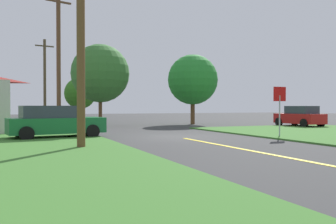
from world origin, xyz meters
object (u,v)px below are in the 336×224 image
object	(u,v)px
pine_tree_center	(193,80)
oak_tree_right	(100,74)
utility_pole_near	(81,23)
stop_sign	(280,102)
oak_tree_left	(80,93)
car_on_crossroad	(300,116)
utility_pole_mid	(59,58)
parked_car_near_building	(54,122)
utility_pole_far	(45,80)

from	to	relation	value
pine_tree_center	oak_tree_right	distance (m)	8.20
utility_pole_near	stop_sign	bearing A→B (deg)	6.39
stop_sign	utility_pole_near	xyz separation A→B (m)	(-10.24, -1.15, 2.87)
oak_tree_left	oak_tree_right	size ratio (longest dim) A/B	0.70
car_on_crossroad	utility_pole_mid	distance (m)	18.56
stop_sign	utility_pole_near	bearing A→B (deg)	9.10
utility_pole_near	utility_pole_mid	xyz separation A→B (m)	(0.49, 11.91, 0.17)
utility_pole_near	utility_pole_mid	bearing A→B (deg)	87.64
stop_sign	parked_car_near_building	xyz separation A→B (m)	(-10.70, 3.89, -1.02)
utility_pole_near	utility_pole_far	xyz separation A→B (m)	(0.46, 23.82, -0.45)
stop_sign	car_on_crossroad	xyz separation A→B (m)	(7.99, 7.10, -1.02)
stop_sign	parked_car_near_building	distance (m)	11.43
oak_tree_right	utility_pole_mid	bearing A→B (deg)	-136.21
utility_pole_far	oak_tree_left	xyz separation A→B (m)	(3.68, 1.53, -1.26)
parked_car_near_building	utility_pole_far	size ratio (longest dim) A/B	0.58
utility_pole_mid	utility_pole_far	bearing A→B (deg)	90.15
pine_tree_center	oak_tree_right	world-z (taller)	oak_tree_right
utility_pole_near	oak_tree_right	world-z (taller)	utility_pole_near
car_on_crossroad	parked_car_near_building	bearing A→B (deg)	97.64
utility_pole_mid	oak_tree_left	world-z (taller)	utility_pole_mid
car_on_crossroad	utility_pole_near	xyz separation A→B (m)	(-18.23, -8.24, 3.89)
utility_pole_near	utility_pole_far	distance (m)	23.83
parked_car_near_building	pine_tree_center	bearing A→B (deg)	30.52
pine_tree_center	utility_pole_far	bearing A→B (deg)	143.26
utility_pole_near	parked_car_near_building	bearing A→B (deg)	95.26
stop_sign	utility_pole_far	bearing A→B (deg)	-63.97
utility_pole_near	oak_tree_right	distance (m)	15.92
parked_car_near_building	utility_pole_near	size ratio (longest dim) A/B	0.52
oak_tree_left	oak_tree_right	xyz separation A→B (m)	(-0.03, -9.97, 1.27)
car_on_crossroad	oak_tree_right	xyz separation A→B (m)	(-14.12, 7.13, 3.45)
utility_pole_mid	stop_sign	bearing A→B (deg)	-47.84
stop_sign	utility_pole_near	world-z (taller)	utility_pole_near
utility_pole_mid	utility_pole_far	size ratio (longest dim) A/B	1.16
stop_sign	oak_tree_left	world-z (taller)	oak_tree_left
utility_pole_near	utility_pole_mid	size ratio (longest dim) A/B	0.97
utility_pole_mid	pine_tree_center	size ratio (longest dim) A/B	1.53
parked_car_near_building	oak_tree_left	xyz separation A→B (m)	(4.60, 20.32, 2.17)
oak_tree_left	car_on_crossroad	bearing A→B (deg)	-50.52
stop_sign	car_on_crossroad	bearing A→B (deg)	-135.68
utility_pole_mid	pine_tree_center	bearing A→B (deg)	14.66
pine_tree_center	parked_car_near_building	bearing A→B (deg)	-141.99
car_on_crossroad	oak_tree_right	bearing A→B (deg)	61.10
stop_sign	oak_tree_right	bearing A→B (deg)	-63.97
stop_sign	oak_tree_left	xyz separation A→B (m)	(-6.10, 24.20, 1.16)
stop_sign	pine_tree_center	size ratio (longest dim) A/B	0.42
parked_car_near_building	utility_pole_far	world-z (taller)	utility_pole_far
car_on_crossroad	utility_pole_near	bearing A→B (deg)	112.23
utility_pole_mid	car_on_crossroad	bearing A→B (deg)	-11.69
parked_car_near_building	utility_pole_near	world-z (taller)	utility_pole_near
parked_car_near_building	utility_pole_near	xyz separation A→B (m)	(0.46, -5.03, 3.88)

